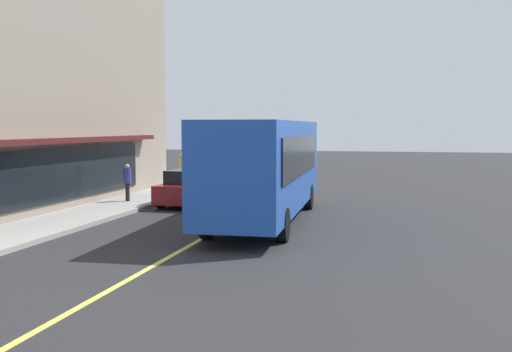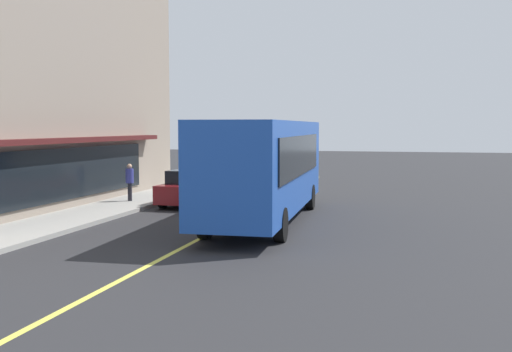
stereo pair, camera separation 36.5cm
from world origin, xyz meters
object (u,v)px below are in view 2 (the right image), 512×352
object	(u,v)px
car_maroon	(195,187)
pedestrian_by_curb	(186,167)
bus	(266,165)
pedestrian_at_corner	(130,179)

from	to	relation	value
car_maroon	pedestrian_by_curb	bearing A→B (deg)	24.99
bus	pedestrian_by_curb	xyz separation A→B (m)	(9.30, 6.63, -0.77)
pedestrian_at_corner	pedestrian_by_curb	bearing A→B (deg)	-1.10
bus	car_maroon	size ratio (longest dim) A/B	2.56
bus	car_maroon	xyz separation A→B (m)	(3.67, 4.01, -1.24)
car_maroon	pedestrian_at_corner	world-z (taller)	pedestrian_at_corner
car_maroon	pedestrian_at_corner	distance (m)	2.82
car_maroon	pedestrian_by_curb	size ratio (longest dim) A/B	2.48
bus	pedestrian_at_corner	world-z (taller)	bus
bus	pedestrian_at_corner	distance (m)	7.49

